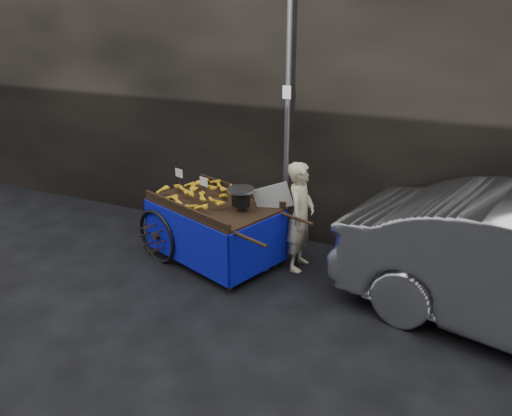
% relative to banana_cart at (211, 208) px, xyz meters
% --- Properties ---
extents(ground, '(80.00, 80.00, 0.00)m').
position_rel_banana_cart_xyz_m(ground, '(0.52, -0.45, -0.83)').
color(ground, black).
rests_on(ground, ground).
extents(building_wall, '(13.50, 2.00, 5.00)m').
position_rel_banana_cart_xyz_m(building_wall, '(0.92, 2.15, 1.67)').
color(building_wall, black).
rests_on(building_wall, ground).
extents(street_pole, '(0.12, 0.10, 4.00)m').
position_rel_banana_cart_xyz_m(street_pole, '(0.82, 0.85, 1.18)').
color(street_pole, slate).
rests_on(street_pole, ground).
extents(banana_cart, '(2.69, 1.88, 1.34)m').
position_rel_banana_cart_xyz_m(banana_cart, '(0.00, 0.00, 0.00)').
color(banana_cart, black).
rests_on(banana_cart, ground).
extents(vendor, '(0.84, 0.58, 1.58)m').
position_rel_banana_cart_xyz_m(vendor, '(1.25, 0.28, -0.03)').
color(vendor, beige).
rests_on(vendor, ground).
extents(plastic_bag, '(0.25, 0.20, 0.22)m').
position_rel_banana_cart_xyz_m(plastic_bag, '(0.82, -0.06, -0.71)').
color(plastic_bag, '#163DAB').
rests_on(plastic_bag, ground).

